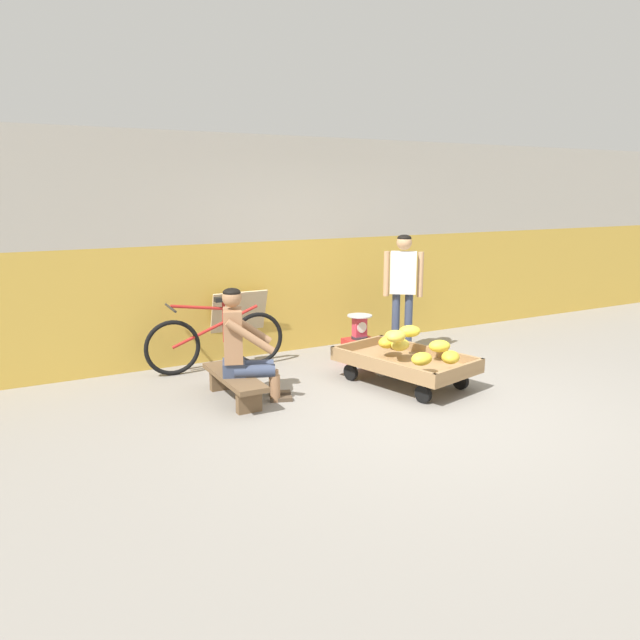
# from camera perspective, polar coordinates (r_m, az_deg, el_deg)

# --- Properties ---
(ground_plane) EXTENTS (80.00, 80.00, 0.00)m
(ground_plane) POSITION_cam_1_polar(r_m,az_deg,el_deg) (6.10, 9.23, -8.06)
(ground_plane) COLOR gray
(back_wall) EXTENTS (16.00, 0.30, 2.72)m
(back_wall) POSITION_cam_1_polar(r_m,az_deg,el_deg) (8.08, -2.50, 6.90)
(back_wall) COLOR gold
(back_wall) RESTS_ON ground
(banana_cart) EXTENTS (1.15, 1.60, 0.36)m
(banana_cart) POSITION_cam_1_polar(r_m,az_deg,el_deg) (6.72, 7.83, -3.97)
(banana_cart) COLOR #99754C
(banana_cart) RESTS_ON ground
(banana_pile) EXTENTS (0.76, 1.32, 0.27)m
(banana_pile) POSITION_cam_1_polar(r_m,az_deg,el_deg) (6.67, 8.46, -2.19)
(banana_pile) COLOR yellow
(banana_pile) RESTS_ON banana_cart
(low_bench) EXTENTS (0.31, 1.10, 0.27)m
(low_bench) POSITION_cam_1_polar(r_m,az_deg,el_deg) (6.24, -7.92, -5.62)
(low_bench) COLOR brown
(low_bench) RESTS_ON ground
(vendor_seated) EXTENTS (0.73, 0.61, 1.14)m
(vendor_seated) POSITION_cam_1_polar(r_m,az_deg,el_deg) (6.14, -7.20, -2.32)
(vendor_seated) COLOR #9E704C
(vendor_seated) RESTS_ON ground
(plastic_crate) EXTENTS (0.36, 0.28, 0.30)m
(plastic_crate) POSITION_cam_1_polar(r_m,az_deg,el_deg) (7.54, 3.64, -2.84)
(plastic_crate) COLOR red
(plastic_crate) RESTS_ON ground
(weighing_scale) EXTENTS (0.30, 0.30, 0.29)m
(weighing_scale) POSITION_cam_1_polar(r_m,az_deg,el_deg) (7.47, 3.68, -0.59)
(weighing_scale) COLOR #28282D
(weighing_scale) RESTS_ON plastic_crate
(bicycle_near_left) EXTENTS (1.66, 0.48, 0.86)m
(bicycle_near_left) POSITION_cam_1_polar(r_m,az_deg,el_deg) (7.28, -9.59, -1.87)
(bicycle_near_left) COLOR black
(bicycle_near_left) RESTS_ON ground
(sign_board) EXTENTS (0.70, 0.30, 0.86)m
(sign_board) POSITION_cam_1_polar(r_m,az_deg,el_deg) (7.73, -7.61, -0.43)
(sign_board) COLOR #C6B289
(sign_board) RESTS_ON ground
(customer_adult) EXTENTS (0.40, 0.35, 1.53)m
(customer_adult) POSITION_cam_1_polar(r_m,az_deg,el_deg) (7.79, 7.69, 3.58)
(customer_adult) COLOR #38425B
(customer_adult) RESTS_ON ground
(shopping_bag) EXTENTS (0.18, 0.12, 0.24)m
(shopping_bag) POSITION_cam_1_polar(r_m,az_deg,el_deg) (7.11, 5.95, -4.05)
(shopping_bag) COLOR silver
(shopping_bag) RESTS_ON ground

